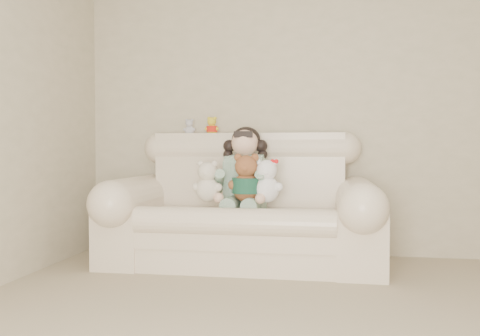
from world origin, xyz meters
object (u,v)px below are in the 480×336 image
(brown_teddy, at_px, (246,173))
(cream_teddy, at_px, (208,177))
(sofa, at_px, (242,198))
(seated_child, at_px, (245,167))
(white_cat, at_px, (267,176))

(brown_teddy, bearing_deg, cream_teddy, 175.23)
(sofa, xyz_separation_m, cream_teddy, (-0.24, -0.15, 0.17))
(seated_child, relative_size, cream_teddy, 1.83)
(brown_teddy, distance_m, white_cat, 0.15)
(sofa, relative_size, cream_teddy, 5.81)
(seated_child, bearing_deg, white_cat, -36.99)
(sofa, bearing_deg, brown_teddy, -65.74)
(brown_teddy, distance_m, cream_teddy, 0.29)
(sofa, height_order, brown_teddy, sofa)
(sofa, bearing_deg, white_cat, -28.51)
(sofa, relative_size, brown_teddy, 4.97)
(seated_child, distance_m, white_cat, 0.28)
(seated_child, height_order, white_cat, seated_child)
(cream_teddy, bearing_deg, sofa, 21.95)
(white_cat, relative_size, cream_teddy, 1.05)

